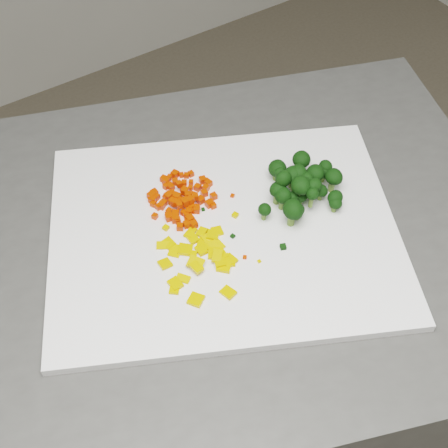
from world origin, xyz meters
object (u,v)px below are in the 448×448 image
cutting_board (224,232)px  broccoli_pile (300,187)px  pepper_pile (201,259)px  counter_block (203,385)px  carrot_pile (182,194)px

cutting_board → broccoli_pile: 0.12m
pepper_pile → cutting_board: bearing=29.2°
counter_block → pepper_pile: bearing=-110.1°
carrot_pile → broccoli_pile: (0.13, -0.09, 0.01)m
broccoli_pile → carrot_pile: bearing=146.9°
cutting_board → carrot_pile: 0.08m
pepper_pile → counter_block: bearing=69.9°
carrot_pile → pepper_pile: bearing=-107.6°
cutting_board → carrot_pile: (-0.02, 0.07, 0.02)m
carrot_pile → pepper_pile: size_ratio=0.86×
cutting_board → broccoli_pile: broccoli_pile is taller
pepper_pile → broccoli_pile: (0.17, 0.02, 0.02)m
counter_block → pepper_pile: (-0.02, -0.05, 0.47)m
counter_block → cutting_board: bearing=-23.5°
counter_block → carrot_pile: (0.02, 0.06, 0.48)m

